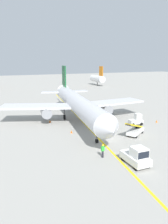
{
  "coord_description": "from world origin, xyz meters",
  "views": [
    {
      "loc": [
        -15.31,
        -26.51,
        11.41
      ],
      "look_at": [
        -0.29,
        7.6,
        2.5
      ],
      "focal_mm": 34.89,
      "sensor_mm": 36.0,
      "label": 1
    }
  ],
  "objects": [
    {
      "name": "baggage_tug_near_wing",
      "position": [
        8.5,
        4.15,
        0.93
      ],
      "size": [
        2.51,
        1.54,
        2.1
      ],
      "color": "silver",
      "rests_on": "ground"
    },
    {
      "name": "ground_crew_wing_walker",
      "position": [
        3.65,
        4.12,
        0.91
      ],
      "size": [
        0.36,
        0.24,
        1.7
      ],
      "color": "#26262D",
      "rests_on": "ground"
    },
    {
      "name": "safety_cone_wingtip_left",
      "position": [
        13.03,
        3.96,
        0.22
      ],
      "size": [
        0.36,
        0.36,
        0.44
      ],
      "primitive_type": "cone",
      "color": "orange",
      "rests_on": "ground"
    },
    {
      "name": "pushback_tug",
      "position": [
        -0.98,
        -8.42,
        0.99
      ],
      "size": [
        1.98,
        3.64,
        2.2
      ],
      "color": "silver",
      "rests_on": "ground"
    },
    {
      "name": "belt_loader_forward_hold",
      "position": [
        5.0,
        -0.2,
        0.78
      ],
      "size": [
        4.91,
        3.7,
        2.59
      ],
      "color": "silver",
      "rests_on": "ground"
    },
    {
      "name": "taxi_line_yellow",
      "position": [
        -0.29,
        5.0,
        0.0
      ],
      "size": [
        12.2,
        79.15,
        0.01
      ],
      "primitive_type": "cube",
      "rotation": [
        0.0,
        0.0,
        -0.15
      ],
      "color": "yellow",
      "rests_on": "ground"
    },
    {
      "name": "ground_crew_marshaller",
      "position": [
        -3.51,
        -5.29,
        0.91
      ],
      "size": [
        0.36,
        0.24,
        1.7
      ],
      "color": "#26262D",
      "rests_on": "ground"
    },
    {
      "name": "safety_cone_nose_right",
      "position": [
        -3.77,
        4.69,
        0.22
      ],
      "size": [
        0.36,
        0.36,
        0.44
      ],
      "primitive_type": "cone",
      "color": "orange",
      "rests_on": "ground"
    },
    {
      "name": "ground_plane",
      "position": [
        0.0,
        0.0,
        0.0
      ],
      "size": [
        300.0,
        300.0,
        0.0
      ],
      "primitive_type": "plane",
      "color": "#9E9B93"
    },
    {
      "name": "airliner",
      "position": [
        -0.21,
        11.14,
        3.42
      ],
      "size": [
        28.29,
        35.28,
        10.1
      ],
      "color": "silver",
      "rests_on": "ground"
    },
    {
      "name": "safety_cone_nose_left",
      "position": [
        -5.33,
        12.01,
        0.22
      ],
      "size": [
        0.36,
        0.36,
        0.44
      ],
      "primitive_type": "cone",
      "color": "orange",
      "rests_on": "ground"
    },
    {
      "name": "distant_aircraft_far_right",
      "position": [
        30.94,
        63.18,
        3.22
      ],
      "size": [
        3.0,
        10.1,
        8.8
      ],
      "color": "silver",
      "rests_on": "ground"
    }
  ]
}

